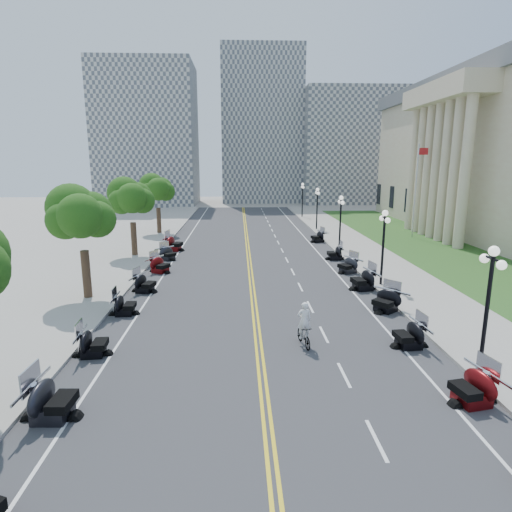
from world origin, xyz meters
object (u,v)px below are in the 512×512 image
object	(u,v)px
cyclist_rider	(305,307)
flagpole	(416,192)
bicycle	(304,336)
motorcycle_n_3	(473,386)

from	to	relation	value
cyclist_rider	flagpole	bearing A→B (deg)	-120.39
flagpole	bicycle	size ratio (longest dim) A/B	6.06
motorcycle_n_3	bicycle	bearing A→B (deg)	-145.68
flagpole	motorcycle_n_3	world-z (taller)	flagpole
flagpole	motorcycle_n_3	size ratio (longest dim) A/B	5.20
motorcycle_n_3	flagpole	bearing A→B (deg)	149.80
bicycle	cyclist_rider	bearing A→B (deg)	0.00
bicycle	cyclist_rider	xyz separation A→B (m)	(0.00, 0.00, 1.36)
motorcycle_n_3	bicycle	xyz separation A→B (m)	(-5.06, 4.92, -0.18)
motorcycle_n_3	cyclist_rider	size ratio (longest dim) A/B	1.11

